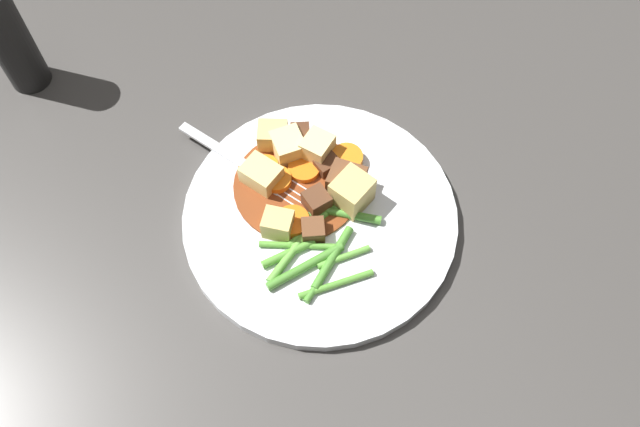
{
  "coord_description": "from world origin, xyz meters",
  "views": [
    {
      "loc": [
        -0.28,
        0.13,
        0.57
      ],
      "look_at": [
        0.0,
        0.0,
        0.01
      ],
      "focal_mm": 36.9,
      "sensor_mm": 36.0,
      "label": 1
    }
  ],
  "objects": [
    {
      "name": "green_bean_6",
      "position": [
        -0.05,
        0.0,
        0.02
      ],
      "size": [
        0.01,
        0.05,
        0.01
      ],
      "primitive_type": "cylinder",
      "rotation": [
        0.0,
        1.57,
        4.66
      ],
      "color": "#66AD42",
      "rests_on": "dinner_plate"
    },
    {
      "name": "green_bean_1",
      "position": [
        -0.03,
        0.05,
        0.02
      ],
      "size": [
        0.01,
        0.05,
        0.01
      ],
      "primitive_type": "cylinder",
      "rotation": [
        0.0,
        1.57,
        4.76
      ],
      "color": "#599E38",
      "rests_on": "dinner_plate"
    },
    {
      "name": "meat_chunk_2",
      "position": [
        0.08,
        -0.02,
        0.02
      ],
      "size": [
        0.03,
        0.03,
        0.02
      ],
      "primitive_type": "cube",
      "rotation": [
        0.0,
        0.0,
        2.76
      ],
      "color": "#4C2B19",
      "rests_on": "dinner_plate"
    },
    {
      "name": "meat_chunk_0",
      "position": [
        -0.02,
        0.02,
        0.02
      ],
      "size": [
        0.03,
        0.03,
        0.02
      ],
      "primitive_type": "cube",
      "rotation": [
        0.0,
        0.0,
        2.79
      ],
      "color": "brown",
      "rests_on": "dinner_plate"
    },
    {
      "name": "green_bean_10",
      "position": [
        -0.02,
        0.03,
        0.02
      ],
      "size": [
        0.04,
        0.07,
        0.01
      ],
      "primitive_type": "cylinder",
      "rotation": [
        0.0,
        1.57,
        4.24
      ],
      "color": "#599E38",
      "rests_on": "dinner_plate"
    },
    {
      "name": "green_bean_4",
      "position": [
        -0.01,
        0.01,
        0.02
      ],
      "size": [
        0.03,
        0.06,
        0.01
      ],
      "primitive_type": "cylinder",
      "rotation": [
        0.0,
        1.57,
        5.06
      ],
      "color": "#599E38",
      "rests_on": "dinner_plate"
    },
    {
      "name": "green_bean_2",
      "position": [
        -0.05,
        0.04,
        0.02
      ],
      "size": [
        0.02,
        0.08,
        0.01
      ],
      "primitive_type": "cylinder",
      "rotation": [
        0.0,
        1.57,
        4.83
      ],
      "color": "#4C8E33",
      "rests_on": "dinner_plate"
    },
    {
      "name": "green_bean_3",
      "position": [
        -0.07,
        0.02,
        0.02
      ],
      "size": [
        0.01,
        0.07,
        0.01
      ],
      "primitive_type": "cylinder",
      "rotation": [
        0.0,
        1.57,
        4.62
      ],
      "color": "#599E38",
      "rests_on": "dinner_plate"
    },
    {
      "name": "carrot_slice_4",
      "position": [
        0.05,
        0.02,
        0.02
      ],
      "size": [
        0.03,
        0.03,
        0.01
      ],
      "primitive_type": "cylinder",
      "rotation": [
        0.0,
        0.0,
        1.48
      ],
      "color": "orange",
      "rests_on": "dinner_plate"
    },
    {
      "name": "potato_chunk_4",
      "position": [
        0.1,
        0.01,
        0.03
      ],
      "size": [
        0.04,
        0.04,
        0.03
      ],
      "primitive_type": "cube",
      "rotation": [
        0.0,
        0.0,
        1.12
      ],
      "color": "#DBBC6B",
      "rests_on": "dinner_plate"
    },
    {
      "name": "green_bean_5",
      "position": [
        -0.0,
        0.01,
        0.02
      ],
      "size": [
        0.02,
        0.08,
        0.01
      ],
      "primitive_type": "cylinder",
      "rotation": [
        0.0,
        1.57,
        4.62
      ],
      "color": "#66AD42",
      "rests_on": "dinner_plate"
    },
    {
      "name": "green_bean_7",
      "position": [
        -0.05,
        0.01,
        0.02
      ],
      "size": [
        0.05,
        0.06,
        0.01
      ],
      "primitive_type": "cylinder",
      "rotation": [
        0.0,
        1.57,
        5.36
      ],
      "color": "#4C8E33",
      "rests_on": "dinner_plate"
    },
    {
      "name": "carrot_slice_1",
      "position": [
        0.04,
        -0.05,
        0.02
      ],
      "size": [
        0.04,
        0.04,
        0.01
      ],
      "primitive_type": "cylinder",
      "rotation": [
        0.0,
        0.0,
        1.45
      ],
      "color": "orange",
      "rests_on": "dinner_plate"
    },
    {
      "name": "meat_chunk_4",
      "position": [
        0.04,
        -0.03,
        0.02
      ],
      "size": [
        0.02,
        0.03,
        0.02
      ],
      "primitive_type": "cube",
      "rotation": [
        0.0,
        0.0,
        1.77
      ],
      "color": "#4C2B19",
      "rests_on": "dinner_plate"
    },
    {
      "name": "potato_chunk_2",
      "position": [
        -0.0,
        -0.03,
        0.03
      ],
      "size": [
        0.04,
        0.05,
        0.03
      ],
      "primitive_type": "cube",
      "rotation": [
        0.0,
        0.0,
        5.17
      ],
      "color": "#DBBC6B",
      "rests_on": "dinner_plate"
    },
    {
      "name": "pepper_mill",
      "position": [
        0.3,
        0.22,
        0.06
      ],
      "size": [
        0.04,
        0.04,
        0.12
      ],
      "primitive_type": "cylinder",
      "color": "black",
      "rests_on": "ground_plane"
    },
    {
      "name": "carrot_slice_0",
      "position": [
        0.07,
        0.03,
        0.02
      ],
      "size": [
        0.03,
        0.03,
        0.01
      ],
      "primitive_type": "cylinder",
      "rotation": [
        0.0,
        0.0,
        3.72
      ],
      "color": "orange",
      "rests_on": "dinner_plate"
    },
    {
      "name": "green_bean_9",
      "position": [
        -0.02,
        -0.03,
        0.02
      ],
      "size": [
        0.04,
        0.05,
        0.01
      ],
      "primitive_type": "cylinder",
      "rotation": [
        0.0,
        1.57,
        4.07
      ],
      "color": "#4C8E33",
      "rests_on": "dinner_plate"
    },
    {
      "name": "green_bean_0",
      "position": [
        -0.03,
        0.04,
        0.02
      ],
      "size": [
        0.04,
        0.06,
        0.01
      ],
      "primitive_type": "cylinder",
      "rotation": [
        0.0,
        1.57,
        5.26
      ],
      "color": "#66AD42",
      "rests_on": "dinner_plate"
    },
    {
      "name": "potato_chunk_3",
      "position": [
        0.0,
        0.04,
        0.03
      ],
      "size": [
        0.04,
        0.04,
        0.02
      ],
      "primitive_type": "cube",
      "rotation": [
        0.0,
        0.0,
        4.06
      ],
      "color": "#DBBC6B",
      "rests_on": "dinner_plate"
    },
    {
      "name": "potato_chunk_0",
      "position": [
        0.08,
        0.0,
        0.03
      ],
      "size": [
        0.03,
        0.03,
        0.03
      ],
      "primitive_type": "cube",
      "rotation": [
        0.0,
        0.0,
        6.23
      ],
      "color": "#EAD68C",
      "rests_on": "dinner_plate"
    },
    {
      "name": "carrot_slice_2",
      "position": [
        0.05,
        -0.01,
        0.02
      ],
      "size": [
        0.05,
        0.05,
        0.01
      ],
      "primitive_type": "cylinder",
      "rotation": [
        0.0,
        0.0,
        2.3
      ],
      "color": "orange",
      "rests_on": "dinner_plate"
    },
    {
      "name": "stew_sauce",
      "position": [
        0.04,
        0.01,
        0.01
      ],
      "size": [
        0.13,
        0.13,
        0.0
      ],
      "primitive_type": "cylinder",
      "color": "brown",
      "rests_on": "dinner_plate"
    },
    {
      "name": "fork",
      "position": [
        0.07,
        0.04,
        0.01
      ],
      "size": [
        0.16,
        0.1,
        0.0
      ],
      "color": "silver",
      "rests_on": "dinner_plate"
    },
    {
      "name": "ground_plane",
      "position": [
        0.0,
        0.0,
        0.0
      ],
      "size": [
        3.0,
        3.0,
        0.0
      ],
      "primitive_type": "plane",
      "color": "#423F3D"
    },
    {
      "name": "meat_chunk_1",
      "position": [
        0.02,
        -0.04,
        0.03
      ],
      "size": [
        0.04,
        0.04,
        0.03
      ],
      "primitive_type": "cube",
      "rotation": [
        0.0,
        0.0,
        2.36
      ],
      "color": "brown",
      "rests_on": "dinner_plate"
    },
    {
      "name": "dinner_plate",
      "position": [
        0.0,
        0.0,
        0.01
      ],
      "size": [
        0.27,
        0.27,
        0.01
      ],
      "primitive_type": "cylinder",
      "color": "white",
      "rests_on": "ground_plane"
    },
    {
      "name": "green_bean_8",
      "position": [
        -0.06,
        0.03,
        0.02
      ],
      "size": [
        0.04,
        0.05,
        0.01
      ],
      "primitive_type": "cylinder",
      "rotation": [
        0.0,
        1.57,
        5.31
      ],
      "color": "#4C8E33",
      "rests_on": "dinner_plate"
    },
    {
      "name": "carrot_slice_3",
      "position": [
        -0.0,
        0.03,
        0.02
      ],
      "size": [
        0.04,
        0.04,
        0.01
      ],
      "primitive_type": "cylinder",
      "rotation": [
        0.0,
        0.0,
        0.26
      ],
      "color": "orange",
      "rests_on": "dinner_plate"
    },
    {
      "name": "potato_chunk_1",
      "position": [
        0.06,
        -0.03,
        0.03
      ],
      "size": [
        0.04,
        0.04,
        0.03
      ],
      "primitive_type": "cube",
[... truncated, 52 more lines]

